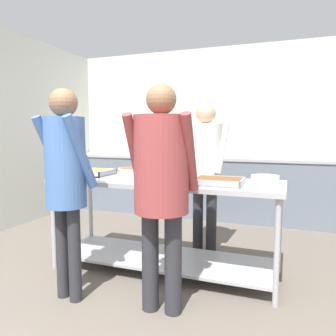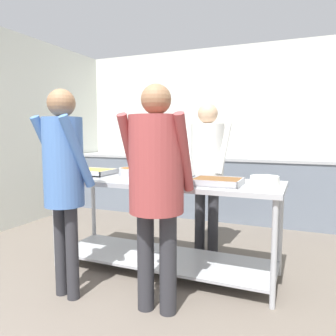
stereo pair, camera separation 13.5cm
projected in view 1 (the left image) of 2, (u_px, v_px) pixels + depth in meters
name	position (u px, v px, depth m)	size (l,w,h in m)	color
wall_rear	(212.00, 131.00, 5.36)	(4.78, 0.06, 2.65)	silver
back_counter	(206.00, 186.00, 5.11)	(4.62, 0.65, 0.93)	slate
serving_counter	(164.00, 209.00, 3.04)	(2.12, 0.72, 0.86)	#ADAFB5
serving_tray_roast	(92.00, 173.00, 3.36)	(0.38, 0.34, 0.05)	#ADAFB5
sauce_pan	(133.00, 172.00, 3.25)	(0.43, 0.29, 0.08)	#ADAFB5
serving_tray_greens	(168.00, 179.00, 2.88)	(0.43, 0.30, 0.05)	#ADAFB5
serving_tray_vegetables	(219.00, 182.00, 2.74)	(0.40, 0.33, 0.05)	#ADAFB5
plate_stack	(265.00, 180.00, 2.77)	(0.25, 0.25, 0.07)	white
guest_serving_left	(161.00, 176.00, 2.29)	(0.49, 0.39, 1.63)	#2D2D33
guest_serving_right	(66.00, 170.00, 2.47)	(0.44, 0.37, 1.62)	#2D2D33
cook_behind_counter	(205.00, 162.00, 3.51)	(0.49, 0.37, 1.60)	#2D2D33
water_bottle	(147.00, 149.00, 5.29)	(0.07, 0.07, 0.22)	brown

